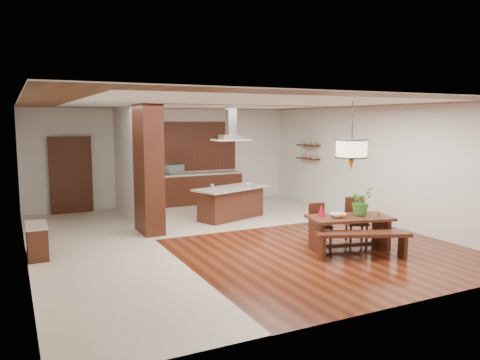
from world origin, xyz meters
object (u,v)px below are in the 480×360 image
dining_chair_right (357,220)px  microwave (173,169)px  hallway_console (37,241)px  fruit_bowl (338,215)px  dining_bench (363,245)px  range_hood (231,123)px  pendant_lantern (352,136)px  kitchen_island (231,203)px  island_cup (248,185)px  dining_table (349,225)px  foliage_plant (361,201)px  dining_chair_left (321,224)px

dining_chair_right → microwave: 6.18m
hallway_console → fruit_bowl: bearing=-21.5°
dining_bench → range_hood: 4.82m
dining_bench → pendant_lantern: 2.08m
kitchen_island → island_cup: bearing=-36.3°
kitchen_island → range_hood: size_ratio=2.45×
microwave → dining_table: bearing=-89.5°
kitchen_island → range_hood: (0.00, 0.00, 2.04)m
dining_table → dining_bench: bearing=-103.9°
hallway_console → kitchen_island: size_ratio=0.40×
foliage_plant → microwave: microwave is taller
range_hood → dining_bench: bearing=-80.4°
dining_table → range_hood: (-0.85, 3.66, 1.97)m
hallway_console → pendant_lantern: size_ratio=0.67×
dining_table → island_cup: 3.58m
dining_chair_right → dining_chair_left: bearing=-169.9°
pendant_lantern → foliage_plant: size_ratio=2.33×
pendant_lantern → foliage_plant: 1.32m
hallway_console → foliage_plant: (5.83, -2.12, 0.63)m
hallway_console → fruit_bowl: size_ratio=2.91×
dining_table → range_hood: size_ratio=1.94×
dining_table → foliage_plant: size_ratio=3.10×
foliage_plant → kitchen_island: bearing=107.1°
dining_bench → dining_chair_right: size_ratio=1.86×
fruit_bowl → range_hood: size_ratio=0.34×
pendant_lantern → range_hood: bearing=103.1°
dining_bench → dining_chair_right: (0.64, 0.94, 0.22)m
range_hood → kitchen_island: bearing=-90.0°
kitchen_island → dining_chair_left: bearing=-99.2°
hallway_console → island_cup: bearing=15.3°
dining_chair_right → island_cup: bearing=130.7°
dining_chair_right → foliage_plant: bearing=-98.6°
hallway_console → dining_chair_right: dining_chair_right is taller
dining_chair_left → dining_chair_right: bearing=-10.2°
dining_table → dining_bench: size_ratio=1.01×
dining_bench → dining_chair_left: dining_chair_left is taller
dining_bench → foliage_plant: 1.00m
dining_table → foliage_plant: bearing=2.3°
dining_bench → dining_chair_left: bearing=96.7°
pendant_lantern → island_cup: bearing=97.1°
dining_table → pendant_lantern: pendant_lantern is taller
kitchen_island → microwave: microwave is taller
pendant_lantern → dining_chair_left: bearing=115.4°
island_cup → pendant_lantern: bearing=-82.9°
dining_chair_right → island_cup: size_ratio=7.04×
hallway_console → island_cup: (5.12, 1.40, 0.57)m
kitchen_island → microwave: bearing=86.0°
fruit_bowl → dining_chair_right: bearing=23.7°
dining_chair_right → dining_table: bearing=-119.2°
dining_bench → kitchen_island: (-0.71, 4.22, 0.19)m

